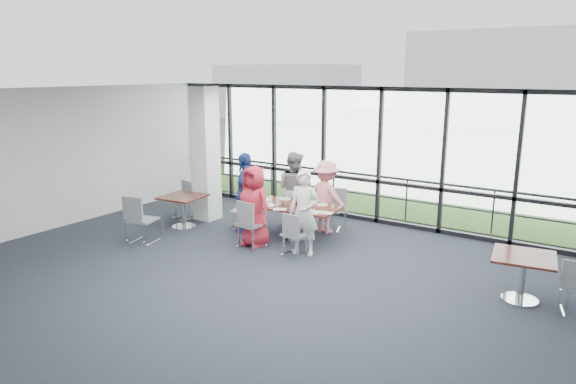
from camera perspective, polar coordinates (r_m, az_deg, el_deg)
The scene contains 39 objects.
floor at distance 8.46m, azimuth -4.38°, elevation -11.55°, with size 12.00×10.00×0.02m, color #222632.
ceiling at distance 7.69m, azimuth -4.81°, elevation 10.71°, with size 12.00×10.00×0.04m, color white.
wall_left at distance 12.49m, azimuth -26.84°, elevation 2.92°, with size 0.10×10.00×3.20m, color silver.
curtain_wall_back at distance 12.17m, azimuth 10.12°, elevation 3.92°, with size 12.00×0.10×3.20m, color white.
structural_column at distance 12.46m, azimuth -9.13°, elevation 4.17°, with size 0.50×0.50×3.20m, color white.
apron at distance 17.09m, azimuth 16.66°, elevation 0.72°, with size 80.00×70.00×0.02m, color gray.
grass_strip at distance 15.23m, azimuth 14.43°, elevation -0.53°, with size 80.00×5.00×0.01m, color #365920.
hangar_aux at distance 40.97m, azimuth -0.19°, elevation 11.16°, with size 10.00×6.00×4.00m, color silver.
guard_rail at distance 12.93m, azimuth 10.99°, elevation -0.55°, with size 0.06×0.06×12.00m, color #2D2D33.
main_table at distance 10.97m, azimuth 0.87°, elevation -2.15°, with size 1.93×1.17×0.75m.
side_table_left at distance 12.03m, azimuth -11.59°, elevation -0.93°, with size 1.01×1.01×0.75m.
side_table_right at distance 8.85m, azimuth 24.71°, elevation -7.10°, with size 1.03×1.03×0.75m.
diner_near_left at distance 10.51m, azimuth -3.78°, elevation -1.60°, with size 0.82×0.54×1.69m, color #B92233.
diner_near_right at distance 10.01m, azimuth 1.79°, elevation -2.31°, with size 0.62×0.45×1.70m, color silver.
diner_far_left at distance 11.79m, azimuth 0.69°, elevation 0.26°, with size 0.86×0.53×1.76m, color gray.
diner_far_right at distance 11.40m, azimuth 4.23°, elevation -0.55°, with size 1.06×0.54×1.63m, color pink.
diner_end at distance 11.49m, azimuth -4.69°, elevation -0.04°, with size 1.05×0.58×1.80m, color navy.
chair_main_nl at distance 10.52m, azimuth -4.10°, elevation -3.60°, with size 0.48×0.48×0.98m, color gray, non-canonical shape.
chair_main_nr at distance 10.04m, azimuth 0.77°, elevation -4.76°, with size 0.42×0.42×0.86m, color gray, non-canonical shape.
chair_main_fl at distance 12.09m, azimuth 0.94°, elevation -1.39°, with size 0.47×0.47×0.95m, color gray, non-canonical shape.
chair_main_fr at distance 11.67m, azimuth 4.72°, elevation -2.03°, with size 0.45×0.45×0.92m, color gray, non-canonical shape.
chair_main_end at distance 11.81m, azimuth -5.31°, elevation -2.12°, with size 0.40×0.40×0.82m, color gray, non-canonical shape.
chair_spare_la at distance 11.19m, azimuth -15.77°, elevation -2.99°, with size 0.49×0.49×1.00m, color gray, non-canonical shape.
chair_spare_lb at distance 12.78m, azimuth -11.59°, elevation -1.01°, with size 0.43×0.43×0.88m, color gray, non-canonical shape.
plate_nl at distance 10.92m, azimuth -2.16°, elevation -1.48°, with size 0.27×0.27×0.01m, color white.
plate_nr at distance 10.37m, azimuth 2.89°, elevation -2.29°, with size 0.26×0.26×0.01m, color white.
plate_fl at distance 11.43m, azimuth -0.27°, elevation -0.79°, with size 0.24×0.24×0.01m, color white.
plate_fr at distance 10.98m, azimuth 3.83°, elevation -1.41°, with size 0.25×0.25×0.01m, color white.
plate_end at distance 11.35m, azimuth -2.68°, elevation -0.91°, with size 0.26×0.26×0.01m, color white.
tumbler_a at distance 10.87m, azimuth -0.91°, elevation -1.19°, with size 0.07×0.07×0.14m, color white.
tumbler_b at distance 10.68m, azimuth 1.61°, elevation -1.47°, with size 0.07×0.07×0.14m, color white.
tumbler_c at distance 11.07m, azimuth 1.79°, elevation -0.90°, with size 0.08×0.08×0.15m, color white.
tumbler_d at distance 11.08m, azimuth -2.64°, elevation -0.91°, with size 0.07×0.07×0.15m, color white.
menu_a at distance 10.61m, azimuth -0.91°, elevation -1.93°, with size 0.28×0.20×0.00m, color white.
menu_b at distance 10.39m, azimuth 4.13°, elevation -2.30°, with size 0.33×0.23×0.00m, color white.
menu_c at distance 11.18m, azimuth 2.29°, elevation -1.15°, with size 0.31×0.22×0.00m, color white.
condiment_caddy at distance 10.98m, azimuth 1.11°, elevation -1.31°, with size 0.10×0.07×0.04m, color black.
ketchup_bottle at distance 10.98m, azimuth 1.33°, elevation -0.95°, with size 0.06×0.06×0.18m, color #9C190E.
green_bottle at distance 10.94m, azimuth 1.28°, elevation -0.94°, with size 0.05×0.05×0.20m, color #1E732B.
Camera 1 is at (4.76, -6.03, 3.54)m, focal length 32.00 mm.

